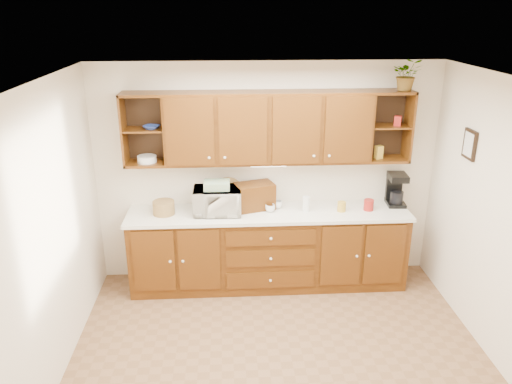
{
  "coord_description": "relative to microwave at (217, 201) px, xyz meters",
  "views": [
    {
      "loc": [
        -0.46,
        -3.83,
        3.16
      ],
      "look_at": [
        -0.16,
        1.15,
        1.29
      ],
      "focal_mm": 35.0,
      "sensor_mm": 36.0,
      "label": 1
    }
  ],
  "objects": [
    {
      "name": "pantry_box_red",
      "position": [
        2.03,
        0.11,
        0.87
      ],
      "size": [
        0.09,
        0.09,
        0.11
      ],
      "primitive_type": "cube",
      "rotation": [
        0.0,
        0.0,
        -0.43
      ],
      "color": "maroon",
      "rests_on": "upper_cabinets"
    },
    {
      "name": "microwave",
      "position": [
        0.0,
        0.0,
        0.0
      ],
      "size": [
        0.54,
        0.37,
        0.3
      ],
      "primitive_type": "imported",
      "rotation": [
        0.0,
        0.0,
        -0.01
      ],
      "color": "silver",
      "rests_on": "countertop"
    },
    {
      "name": "back_wall",
      "position": [
        0.59,
        0.32,
        0.21
      ],
      "size": [
        4.0,
        0.0,
        4.0
      ],
      "primitive_type": "plane",
      "rotation": [
        1.57,
        0.0,
        0.0
      ],
      "color": "#F0E3CA",
      "rests_on": "floor"
    },
    {
      "name": "undercabinet_light",
      "position": [
        0.59,
        0.1,
        0.38
      ],
      "size": [
        0.4,
        0.05,
        0.02
      ],
      "primitive_type": "cube",
      "color": "white",
      "rests_on": "upper_cabinets"
    },
    {
      "name": "pantry_box_yellow",
      "position": [
        1.85,
        0.12,
        0.51
      ],
      "size": [
        0.1,
        0.09,
        0.15
      ],
      "primitive_type": "cube",
      "rotation": [
        0.0,
        0.0,
        0.39
      ],
      "color": "gold",
      "rests_on": "upper_cabinets"
    },
    {
      "name": "wicker_basket",
      "position": [
        -0.61,
        0.01,
        -0.07
      ],
      "size": [
        0.32,
        0.32,
        0.15
      ],
      "primitive_type": "cylinder",
      "rotation": [
        0.0,
        0.0,
        0.41
      ],
      "color": "olive",
      "rests_on": "countertop"
    },
    {
      "name": "framed_picture",
      "position": [
        2.57,
        -0.53,
        0.76
      ],
      "size": [
        0.03,
        0.24,
        0.3
      ],
      "primitive_type": "cube",
      "color": "black",
      "rests_on": "right_wall"
    },
    {
      "name": "plate_stack",
      "position": [
        -0.77,
        0.14,
        0.47
      ],
      "size": [
        0.24,
        0.24,
        0.07
      ],
      "primitive_type": "cylinder",
      "rotation": [
        0.0,
        0.0,
        -0.1
      ],
      "color": "white",
      "rests_on": "upper_cabinets"
    },
    {
      "name": "towel_stack",
      "position": [
        0.0,
        0.0,
        0.19
      ],
      "size": [
        0.29,
        0.21,
        0.09
      ],
      "primitive_type": "cube",
      "rotation": [
        0.0,
        0.0,
        -0.01
      ],
      "color": "#C7C65D",
      "rests_on": "microwave"
    },
    {
      "name": "bread_box",
      "position": [
        0.43,
        0.12,
        0.0
      ],
      "size": [
        0.49,
        0.39,
        0.3
      ],
      "primitive_type": "cube",
      "rotation": [
        0.0,
        0.0,
        0.3
      ],
      "color": "#391B06",
      "rests_on": "countertop"
    },
    {
      "name": "canister_red",
      "position": [
        1.74,
        -0.02,
        -0.08
      ],
      "size": [
        0.13,
        0.13,
        0.13
      ],
      "primitive_type": "cylinder",
      "rotation": [
        0.0,
        0.0,
        -0.16
      ],
      "color": "maroon",
      "rests_on": "countertop"
    },
    {
      "name": "wine_bottle",
      "position": [
        0.43,
        0.02,
        -0.01
      ],
      "size": [
        0.08,
        0.08,
        0.27
      ],
      "primitive_type": "cylinder",
      "rotation": [
        0.0,
        0.0,
        0.22
      ],
      "color": "black",
      "rests_on": "countertop"
    },
    {
      "name": "canister_yellow",
      "position": [
        1.42,
        -0.03,
        -0.09
      ],
      "size": [
        0.12,
        0.12,
        0.11
      ],
      "primitive_type": "cylinder",
      "rotation": [
        0.0,
        0.0,
        -0.23
      ],
      "color": "gold",
      "rests_on": "countertop"
    },
    {
      "name": "woven_tray",
      "position": [
        0.13,
        0.19,
        -0.14
      ],
      "size": [
        0.37,
        0.12,
        0.36
      ],
      "primitive_type": "cylinder",
      "rotation": [
        1.36,
        0.0,
        0.07
      ],
      "color": "olive",
      "rests_on": "countertop"
    },
    {
      "name": "countertop",
      "position": [
        0.59,
        0.01,
        -0.17
      ],
      "size": [
        3.24,
        0.64,
        0.04
      ],
      "primitive_type": "cube",
      "color": "silver",
      "rests_on": "base_cabinets"
    },
    {
      "name": "canister_white",
      "position": [
        1.01,
        -0.0,
        -0.06
      ],
      "size": [
        0.08,
        0.08,
        0.18
      ],
      "primitive_type": "cylinder",
      "rotation": [
        0.0,
        0.0,
        -0.02
      ],
      "color": "white",
      "rests_on": "countertop"
    },
    {
      "name": "right_wall",
      "position": [
        2.59,
        -1.43,
        0.21
      ],
      "size": [
        0.0,
        3.5,
        3.5
      ],
      "primitive_type": "plane",
      "rotation": [
        1.57,
        0.0,
        -1.57
      ],
      "color": "#F0E3CA",
      "rests_on": "floor"
    },
    {
      "name": "floor",
      "position": [
        0.59,
        -1.43,
        -1.09
      ],
      "size": [
        4.0,
        4.0,
        0.0
      ],
      "primitive_type": "plane",
      "color": "brown",
      "rests_on": "ground"
    },
    {
      "name": "base_cabinets",
      "position": [
        0.59,
        0.02,
        -0.64
      ],
      "size": [
        3.2,
        0.6,
        0.9
      ],
      "primitive_type": "cube",
      "color": "#391B06",
      "rests_on": "floor"
    },
    {
      "name": "potted_plant",
      "position": [
        2.08,
        0.11,
        1.37
      ],
      "size": [
        0.36,
        0.33,
        0.34
      ],
      "primitive_type": "imported",
      "rotation": [
        0.0,
        0.0,
        -0.23
      ],
      "color": "#999999",
      "rests_on": "upper_cabinets"
    },
    {
      "name": "coffee_maker",
      "position": [
        2.11,
        0.15,
        0.04
      ],
      "size": [
        0.22,
        0.28,
        0.38
      ],
      "rotation": [
        0.0,
        0.0,
        -0.07
      ],
      "color": "black",
      "rests_on": "countertop"
    },
    {
      "name": "ceiling",
      "position": [
        0.59,
        -1.43,
        1.51
      ],
      "size": [
        4.0,
        4.0,
        0.0
      ],
      "primitive_type": "plane",
      "rotation": [
        3.14,
        0.0,
        0.0
      ],
      "color": "white",
      "rests_on": "back_wall"
    },
    {
      "name": "mug_tree",
      "position": [
        0.62,
        0.08,
        -0.1
      ],
      "size": [
        0.28,
        0.28,
        0.31
      ],
      "rotation": [
        0.0,
        0.0,
        0.31
      ],
      "color": "#391B06",
      "rests_on": "countertop"
    },
    {
      "name": "left_wall",
      "position": [
        -1.41,
        -1.43,
        0.21
      ],
      "size": [
        0.0,
        3.5,
        3.5
      ],
      "primitive_type": "plane",
      "rotation": [
        1.57,
        0.0,
        1.57
      ],
      "color": "#F0E3CA",
      "rests_on": "floor"
    },
    {
      "name": "upper_cabinets",
      "position": [
        0.6,
        0.15,
        0.8
      ],
      "size": [
        3.2,
        0.33,
        0.8
      ],
      "color": "#391B06",
      "rests_on": "back_wall"
    },
    {
      "name": "bowl_stack",
      "position": [
        -0.69,
        0.11,
        0.83
      ],
      "size": [
        0.22,
        0.22,
        0.04
      ],
      "primitive_type": "imported",
      "rotation": [
        0.0,
        0.0,
        -0.4
      ],
      "color": "navy",
      "rests_on": "upper_cabinets"
    }
  ]
}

